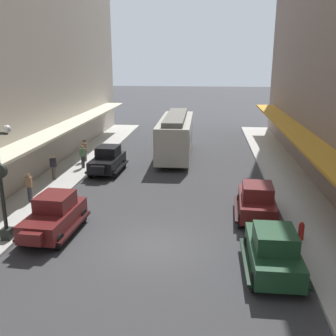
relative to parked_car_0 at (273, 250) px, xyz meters
name	(u,v)px	position (x,y,z in m)	size (l,w,h in m)	color
ground_plane	(153,246)	(-4.72, 1.59, -0.94)	(200.00, 200.00, 0.00)	#38383A
sidewalk_right	(335,254)	(2.78, 1.59, -0.87)	(3.00, 60.00, 0.15)	#B7B5AD
parked_car_0	(273,250)	(0.00, 0.00, 0.00)	(2.15, 4.26, 1.84)	#193D23
parked_car_1	(108,159)	(-9.51, 12.35, 0.00)	(2.27, 4.31, 1.84)	black
parked_car_2	(257,200)	(-0.01, 5.21, 0.00)	(2.31, 4.32, 1.84)	#591919
parked_car_3	(54,214)	(-9.37, 2.36, 0.00)	(2.30, 4.32, 1.84)	#591919
streetcar	(176,134)	(-5.12, 17.36, 0.96)	(2.68, 9.64, 3.46)	#ADA899
lamp_post_with_clock	(0,177)	(-11.12, 1.32, 2.04)	(1.42, 0.44, 5.16)	black
fire_hydrant	(301,231)	(1.63, 2.61, -0.38)	(0.24, 0.24, 0.82)	#B21E19
pedestrian_0	(29,187)	(-12.19, 5.84, 0.05)	(0.36, 0.24, 1.64)	#2D2D33
pedestrian_2	(85,150)	(-11.88, 14.63, 0.07)	(0.36, 0.28, 1.67)	#4C4238
pedestrian_3	(83,156)	(-11.47, 12.83, 0.05)	(0.36, 0.24, 1.64)	#2D2D33
pedestrian_4	(53,167)	(-12.45, 9.86, 0.05)	(0.36, 0.24, 1.64)	#4C4238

